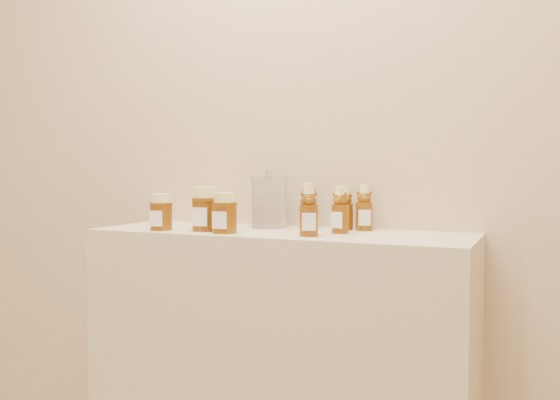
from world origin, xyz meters
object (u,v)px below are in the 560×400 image
at_px(bear_bottle_back_left, 308,202).
at_px(honey_jar_left, 161,212).
at_px(bear_bottle_front_left, 309,207).
at_px(display_table, 279,372).
at_px(glass_canister, 268,199).

distance_m(bear_bottle_back_left, honey_jar_left, 0.48).
bearing_deg(bear_bottle_front_left, bear_bottle_back_left, 89.12).
xyz_separation_m(display_table, bear_bottle_back_left, (0.05, 0.12, 0.54)).
distance_m(display_table, honey_jar_left, 0.63).
height_order(display_table, bear_bottle_front_left, bear_bottle_front_left).
height_order(display_table, bear_bottle_back_left, bear_bottle_back_left).
relative_size(honey_jar_left, glass_canister, 0.62).
bearing_deg(glass_canister, honey_jar_left, -141.30).
height_order(bear_bottle_front_left, glass_canister, glass_canister).
height_order(honey_jar_left, glass_canister, glass_canister).
distance_m(display_table, bear_bottle_front_left, 0.56).
bearing_deg(honey_jar_left, bear_bottle_front_left, -4.38).
xyz_separation_m(bear_bottle_back_left, glass_canister, (-0.13, -0.03, 0.01)).
bearing_deg(display_table, bear_bottle_front_left, -34.61).
xyz_separation_m(display_table, bear_bottle_front_left, (0.14, -0.09, 0.54)).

